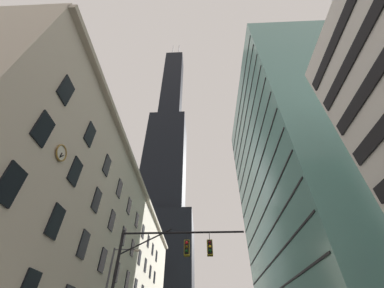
# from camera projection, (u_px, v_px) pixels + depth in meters

# --- Properties ---
(station_building) EXTENTS (18.55, 62.85, 23.17)m
(station_building) POSITION_uv_depth(u_px,v_px,m) (77.00, 259.00, 35.65)
(station_building) COLOR beige
(station_building) RESTS_ON ground
(dark_skyscraper) EXTENTS (28.39, 28.39, 199.44)m
(dark_skyscraper) POSITION_uv_depth(u_px,v_px,m) (163.00, 186.00, 110.48)
(dark_skyscraper) COLOR black
(dark_skyscraper) RESTS_ON ground
(glass_office_midrise) EXTENTS (18.87, 39.99, 57.10)m
(glass_office_midrise) POSITION_uv_depth(u_px,v_px,m) (299.00, 176.00, 48.92)
(glass_office_midrise) COLOR slate
(glass_office_midrise) RESTS_ON ground
(traffic_signal_mast) EXTENTS (9.11, 0.63, 8.06)m
(traffic_signal_mast) POSITION_uv_depth(u_px,v_px,m) (167.00, 262.00, 15.82)
(traffic_signal_mast) COLOR black
(traffic_signal_mast) RESTS_ON sidewalk_left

